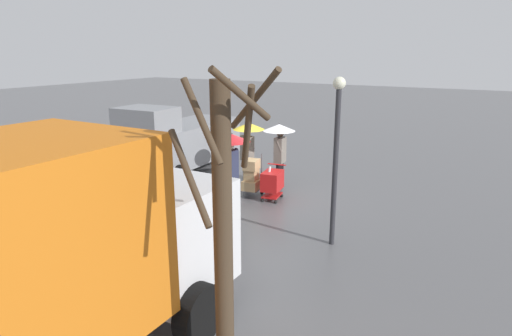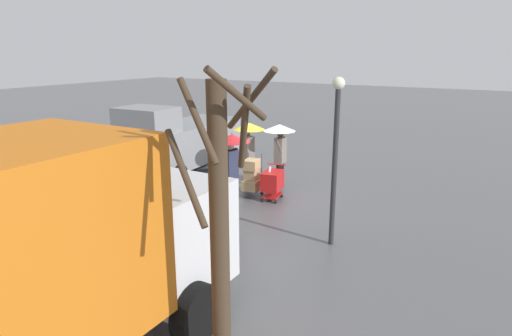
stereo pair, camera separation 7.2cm
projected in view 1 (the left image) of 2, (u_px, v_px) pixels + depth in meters
The scene contains 10 objects.
ground_plane at pixel (259, 196), 13.68m from camera, with size 90.00×90.00×0.00m, color #5B5B5E.
slush_patch_near_cluster at pixel (186, 162), 17.73m from camera, with size 1.23×1.23×0.01m, color #999BA0.
cargo_van_parked_right at pixel (178, 141), 16.01m from camera, with size 2.37×5.42×2.60m.
shopping_cart_vendor at pixel (272, 182), 13.21m from camera, with size 0.67×0.90×1.04m.
hand_dolly_boxes at pixel (252, 176), 13.49m from camera, with size 0.61×0.77×1.32m.
pedestrian_pink_side at pixel (280, 140), 14.19m from camera, with size 1.04×1.04×2.15m.
pedestrian_black_side at pixel (231, 153), 12.46m from camera, with size 1.04×1.04×2.15m.
pedestrian_white_side at pixel (248, 138), 14.44m from camera, with size 1.04×1.04×2.15m.
bare_tree_near at pixel (224, 232), 5.38m from camera, with size 1.27×1.28×4.26m.
street_lamp at pixel (336, 145), 9.69m from camera, with size 0.28×0.28×3.86m.
Camera 1 is at (-6.33, 11.33, 4.41)m, focal length 30.77 mm.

